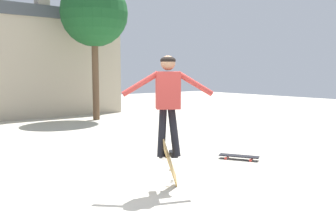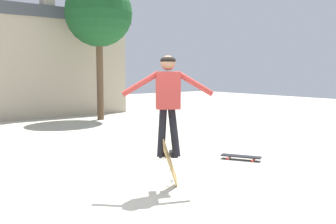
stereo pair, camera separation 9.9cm
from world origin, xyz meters
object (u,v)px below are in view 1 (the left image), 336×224
(skateboard_flipping, at_px, (170,164))
(skateboard_resting, at_px, (239,156))
(tree_right, at_px, (94,13))
(skater, at_px, (168,96))

(skateboard_flipping, height_order, skateboard_resting, skateboard_flipping)
(tree_right, height_order, skateboard_flipping, tree_right)
(skater, distance_m, skateboard_flipping, 0.99)
(skateboard_flipping, bearing_deg, skateboard_resting, -14.32)
(skateboard_flipping, xyz_separation_m, skateboard_resting, (2.25, 0.62, -0.32))
(skateboard_flipping, relative_size, skateboard_resting, 1.03)
(tree_right, xyz_separation_m, skateboard_flipping, (-2.98, -7.90, -3.36))
(skater, relative_size, skateboard_flipping, 1.84)
(skateboard_resting, bearing_deg, tree_right, 144.53)
(skater, bearing_deg, skateboard_resting, -43.47)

